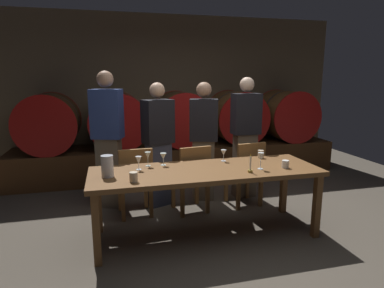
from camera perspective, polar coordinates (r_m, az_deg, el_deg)
The scene contains 26 objects.
ground_plane at distance 3.78m, azimuth 5.79°, elevation -15.52°, with size 8.04×8.04×0.00m, color #4C443A.
back_wall at distance 6.27m, azimuth -3.38°, elevation 8.61°, with size 6.19×0.24×2.79m, color brown.
barrel_shelf at distance 5.90m, azimuth -2.25°, elevation -2.65°, with size 5.57×0.90×0.53m, color #4C2D16.
wine_barrel_far_left at distance 5.72m, azimuth -23.40°, elevation 3.36°, with size 0.93×0.88×0.93m.
wine_barrel_left at distance 5.64m, azimuth -12.62°, elevation 3.94°, with size 0.93×0.88×0.93m.
wine_barrel_center at distance 5.77m, azimuth -2.07°, elevation 4.37°, with size 0.93×0.88×0.93m.
wine_barrel_right at distance 6.07m, azimuth 7.55°, elevation 4.64°, with size 0.93×0.88×0.93m.
wine_barrel_far_right at distance 6.51m, azimuth 15.82°, elevation 4.76°, with size 0.93×0.88×0.93m.
dining_table at distance 3.56m, azimuth 2.41°, elevation -5.43°, with size 2.44×0.82×0.75m.
chair_left at distance 4.13m, azimuth -9.74°, elevation -5.90°, with size 0.43×0.43×0.88m.
chair_center at distance 4.18m, azimuth 0.03°, elevation -5.49°, with size 0.45×0.45×0.88m.
chair_right at distance 4.47m, azimuth 9.36°, elevation -4.54°, with size 0.45×0.45×0.88m.
guest_far_left at distance 4.43m, azimuth -14.23°, elevation 0.87°, with size 0.44×0.35×1.79m.
guest_center_left at distance 4.39m, azimuth -5.82°, elevation -0.03°, with size 0.44×0.36×1.64m.
guest_center_right at distance 4.58m, azimuth 2.01°, elevation 0.55°, with size 0.43×0.34×1.64m.
guest_far_right at distance 4.75m, azimuth 9.16°, elevation 1.22°, with size 0.38×0.24×1.71m.
candle_center at distance 3.46m, azimuth 9.99°, elevation -3.97°, with size 0.05×0.05×0.20m.
pitcher at distance 3.36m, azimuth -14.36°, elevation -3.71°, with size 0.12×0.12×0.21m.
wine_glass_far_left at distance 3.54m, azimuth -9.18°, elevation -2.83°, with size 0.07×0.07×0.15m.
wine_glass_left at distance 3.66m, azimuth -7.62°, elevation -1.99°, with size 0.07×0.07×0.16m.
wine_glass_center at distance 3.68m, azimuth -4.97°, elevation -2.15°, with size 0.07×0.07×0.14m.
wine_glass_right at distance 3.87m, azimuth 5.45°, elevation -1.56°, with size 0.06×0.06×0.13m.
wine_glass_far_right at distance 3.59m, azimuth 11.76°, elevation -2.24°, with size 0.06×0.06×0.18m.
cup_left at distance 3.16m, azimuth -10.02°, elevation -5.62°, with size 0.08×0.08×0.09m, color beige.
cup_center at distance 4.10m, azimuth 11.74°, elevation -1.70°, with size 0.07×0.07×0.09m, color beige.
cup_right at distance 3.72m, azimuth 15.77°, elevation -3.34°, with size 0.08×0.08×0.08m, color white.
Camera 1 is at (-1.17, -3.15, 1.72)m, focal length 31.01 mm.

